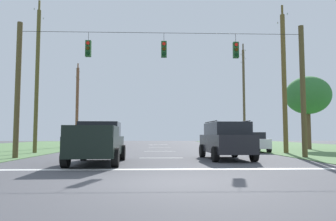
{
  "coord_description": "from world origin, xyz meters",
  "views": [
    {
      "loc": [
        -0.26,
        -9.06,
        1.33
      ],
      "look_at": [
        0.49,
        11.68,
        2.92
      ],
      "focal_mm": 33.84,
      "sensor_mm": 36.0,
      "label": 1
    }
  ],
  "objects": [
    {
      "name": "lane_dash_3",
      "position": [
        0.0,
        32.37,
        0.0
      ],
      "size": [
        2.5,
        0.15,
        0.01
      ],
      "primitive_type": "cube",
      "rotation": [
        0.0,
        0.0,
        1.57
      ],
      "color": "white",
      "rests_on": "ground"
    },
    {
      "name": "utility_pole_far_right",
      "position": [
        9.23,
        24.78,
        5.69
      ],
      "size": [
        0.26,
        1.83,
        11.33
      ],
      "color": "brown",
      "rests_on": "ground"
    },
    {
      "name": "ground_plane",
      "position": [
        0.0,
        0.0,
        0.0
      ],
      "size": [
        120.0,
        120.0,
        0.0
      ],
      "primitive_type": "plane",
      "color": "#47474C"
    },
    {
      "name": "pickup_truck",
      "position": [
        -3.0,
        5.91,
        0.97
      ],
      "size": [
        2.41,
        5.46,
        1.95
      ],
      "color": "black",
      "rests_on": "ground"
    },
    {
      "name": "distant_car_crossing_white",
      "position": [
        7.16,
        15.46,
        0.79
      ],
      "size": [
        2.18,
        4.38,
        1.52
      ],
      "color": "silver",
      "rests_on": "ground"
    },
    {
      "name": "suv_black",
      "position": [
        3.5,
        8.04,
        1.06
      ],
      "size": [
        2.41,
        4.89,
        2.05
      ],
      "color": "black",
      "rests_on": "ground"
    },
    {
      "name": "utility_pole_far_left",
      "position": [
        -9.18,
        26.62,
        4.65
      ],
      "size": [
        0.33,
        1.72,
        9.41
      ],
      "color": "brown",
      "rests_on": "ground"
    },
    {
      "name": "stop_bar_stripe",
      "position": [
        0.0,
        3.25,
        0.0
      ],
      "size": [
        14.54,
        0.45,
        0.01
      ],
      "primitive_type": "cube",
      "color": "white",
      "rests_on": "ground"
    },
    {
      "name": "lane_dash_2",
      "position": [
        0.0,
        24.46,
        0.0
      ],
      "size": [
        2.5,
        0.15,
        0.01
      ],
      "primitive_type": "cube",
      "rotation": [
        0.0,
        0.0,
        1.57
      ],
      "color": "white",
      "rests_on": "ground"
    },
    {
      "name": "utility_pole_mid_left",
      "position": [
        -9.07,
        14.28,
        5.51
      ],
      "size": [
        0.28,
        1.92,
        11.37
      ],
      "color": "brown",
      "rests_on": "ground"
    },
    {
      "name": "overhead_signal_span",
      "position": [
        0.09,
        9.2,
        4.29
      ],
      "size": [
        16.92,
        0.31,
        7.86
      ],
      "color": "brown",
      "rests_on": "ground"
    },
    {
      "name": "lane_dash_0",
      "position": [
        0.0,
        9.25,
        0.0
      ],
      "size": [
        2.5,
        0.15,
        0.01
      ],
      "primitive_type": "cube",
      "rotation": [
        0.0,
        0.0,
        1.57
      ],
      "color": "white",
      "rests_on": "ground"
    },
    {
      "name": "utility_pole_mid_right",
      "position": [
        9.04,
        13.45,
        5.24
      ],
      "size": [
        0.33,
        1.89,
        10.94
      ],
      "color": "brown",
      "rests_on": "ground"
    },
    {
      "name": "lane_dash_4",
      "position": [
        0.0,
        33.95,
        0.0
      ],
      "size": [
        2.5,
        0.15,
        0.01
      ],
      "primitive_type": "cube",
      "rotation": [
        0.0,
        0.0,
        1.57
      ],
      "color": "white",
      "rests_on": "ground"
    },
    {
      "name": "lane_dash_1",
      "position": [
        0.0,
        16.54,
        0.0
      ],
      "size": [
        2.5,
        0.15,
        0.01
      ],
      "primitive_type": "cube",
      "rotation": [
        0.0,
        0.0,
        1.57
      ],
      "color": "white",
      "rests_on": "ground"
    },
    {
      "name": "tree_roadside_right",
      "position": [
        13.49,
        19.02,
        4.89
      ],
      "size": [
        3.99,
        3.99,
        6.63
      ],
      "color": "brown",
      "rests_on": "ground"
    },
    {
      "name": "distant_car_oncoming",
      "position": [
        -6.53,
        22.4,
        0.79
      ],
      "size": [
        4.34,
        2.11,
        1.52
      ],
      "color": "silver",
      "rests_on": "ground"
    }
  ]
}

